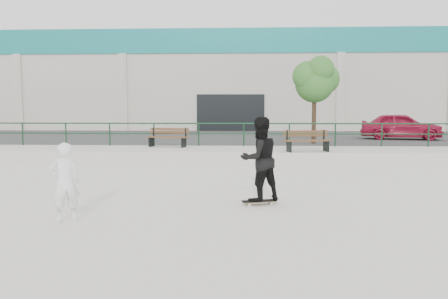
{
  "coord_description": "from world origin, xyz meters",
  "views": [
    {
      "loc": [
        1.02,
        -8.44,
        2.16
      ],
      "look_at": [
        0.53,
        2.0,
        1.18
      ],
      "focal_mm": 35.0,
      "sensor_mm": 36.0,
      "label": 1
    }
  ],
  "objects_px": {
    "tree": "(315,79)",
    "seated_skater": "(65,182)",
    "red_car": "(401,126)",
    "skateboard": "(259,201)",
    "bench_right": "(307,141)",
    "bench_left": "(168,137)",
    "standing_skater": "(260,159)"
  },
  "relations": [
    {
      "from": "tree",
      "to": "seated_skater",
      "type": "bearing_deg",
      "value": -117.92
    },
    {
      "from": "red_car",
      "to": "skateboard",
      "type": "distance_m",
      "value": 16.39
    },
    {
      "from": "bench_right",
      "to": "skateboard",
      "type": "relative_size",
      "value": 2.32
    },
    {
      "from": "tree",
      "to": "red_car",
      "type": "bearing_deg",
      "value": 31.64
    },
    {
      "from": "tree",
      "to": "seated_skater",
      "type": "xyz_separation_m",
      "value": [
        -6.73,
        -12.69,
        -2.78
      ]
    },
    {
      "from": "bench_right",
      "to": "red_car",
      "type": "height_order",
      "value": "red_car"
    },
    {
      "from": "bench_left",
      "to": "bench_right",
      "type": "distance_m",
      "value": 6.0
    },
    {
      "from": "bench_left",
      "to": "red_car",
      "type": "distance_m",
      "value": 12.85
    },
    {
      "from": "standing_skater",
      "to": "skateboard",
      "type": "bearing_deg",
      "value": 180.0
    },
    {
      "from": "bench_left",
      "to": "bench_right",
      "type": "relative_size",
      "value": 1.0
    },
    {
      "from": "bench_right",
      "to": "standing_skater",
      "type": "height_order",
      "value": "standing_skater"
    },
    {
      "from": "bench_right",
      "to": "red_car",
      "type": "relative_size",
      "value": 0.45
    },
    {
      "from": "red_car",
      "to": "bench_left",
      "type": "bearing_deg",
      "value": 126.98
    },
    {
      "from": "bench_right",
      "to": "standing_skater",
      "type": "distance_m",
      "value": 7.49
    },
    {
      "from": "bench_left",
      "to": "skateboard",
      "type": "distance_m",
      "value": 9.74
    },
    {
      "from": "tree",
      "to": "red_car",
      "type": "distance_m",
      "value": 6.46
    },
    {
      "from": "bench_left",
      "to": "standing_skater",
      "type": "bearing_deg",
      "value": -55.94
    },
    {
      "from": "bench_right",
      "to": "seated_skater",
      "type": "bearing_deg",
      "value": -135.48
    },
    {
      "from": "bench_right",
      "to": "tree",
      "type": "relative_size",
      "value": 0.46
    },
    {
      "from": "red_car",
      "to": "seated_skater",
      "type": "distance_m",
      "value": 19.8
    },
    {
      "from": "tree",
      "to": "bench_right",
      "type": "bearing_deg",
      "value": -102.87
    },
    {
      "from": "bench_left",
      "to": "seated_skater",
      "type": "bearing_deg",
      "value": -78.63
    },
    {
      "from": "bench_left",
      "to": "bench_right",
      "type": "bearing_deg",
      "value": -5.44
    },
    {
      "from": "seated_skater",
      "to": "red_car",
      "type": "bearing_deg",
      "value": -156.06
    },
    {
      "from": "standing_skater",
      "to": "red_car",
      "type": "bearing_deg",
      "value": -147.55
    },
    {
      "from": "bench_left",
      "to": "skateboard",
      "type": "bearing_deg",
      "value": -55.94
    },
    {
      "from": "skateboard",
      "to": "standing_skater",
      "type": "relative_size",
      "value": 0.43
    },
    {
      "from": "skateboard",
      "to": "tree",
      "type": "bearing_deg",
      "value": 58.58
    },
    {
      "from": "bench_left",
      "to": "red_car",
      "type": "relative_size",
      "value": 0.45
    },
    {
      "from": "tree",
      "to": "standing_skater",
      "type": "relative_size",
      "value": 2.16
    },
    {
      "from": "bench_left",
      "to": "tree",
      "type": "bearing_deg",
      "value": 29.26
    },
    {
      "from": "red_car",
      "to": "skateboard",
      "type": "bearing_deg",
      "value": 163.35
    }
  ]
}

